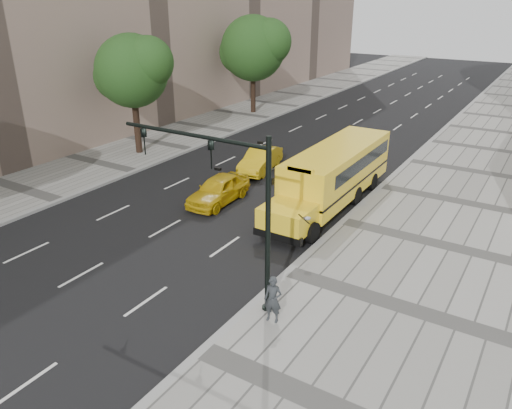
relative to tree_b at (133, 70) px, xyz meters
The scene contains 12 objects.
ground 12.27m from the tree_b, 16.58° to the right, with size 140.00×140.00×0.00m, color black.
sidewalk_museum 23.31m from the tree_b, ahead, with size 12.00×140.00×0.15m, color gray.
sidewalk_far 6.46m from the tree_b, 100.79° to the right, with size 6.00×140.00×0.15m, color gray.
curb_museum 17.62m from the tree_b, 10.70° to the right, with size 0.30×140.00×0.15m, color gray.
curb_far 6.87m from the tree_b, 52.14° to the right, with size 0.30×140.00×0.15m, color gray.
tree_b is the anchor object (origin of this frame).
tree_c 14.88m from the tree_b, 89.93° to the left, with size 6.41×5.70×8.67m.
school_bus 15.45m from the tree_b, ahead, with size 2.96×11.56×3.19m.
taxi_near 11.65m from the tree_b, 23.02° to the right, with size 1.73×4.31×1.47m, color gold.
taxi_far 10.31m from the tree_b, ahead, with size 1.51×4.32×1.42m, color gold.
pedestrian 21.66m from the tree_b, 34.03° to the right, with size 0.61×0.40×1.68m, color #2A2E32.
traffic_signal 19.35m from the tree_b, 36.00° to the right, with size 6.18×0.36×6.40m.
Camera 1 is at (14.04, -20.93, 10.42)m, focal length 35.00 mm.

